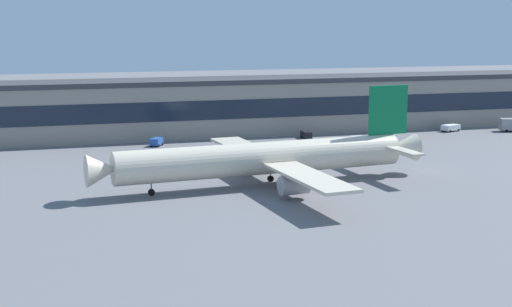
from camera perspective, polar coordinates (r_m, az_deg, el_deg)
name	(u,v)px	position (r m, az deg, el deg)	size (l,w,h in m)	color
ground_plane	(337,182)	(129.65, 6.37, -2.20)	(600.00, 600.00, 0.00)	slate
terminal_building	(247,105)	(184.36, -0.69, 3.80)	(201.93, 15.51, 14.12)	gray
airliner	(267,158)	(124.82, 0.90, -0.36)	(60.94, 52.26, 16.62)	beige
follow_me_car	(306,134)	(176.16, 3.98, 1.51)	(2.30, 4.54, 1.85)	black
pushback_tractor	(450,127)	(194.39, 15.05, 1.99)	(5.39, 4.05, 1.75)	white
baggage_tug	(157,141)	(166.92, -7.83, 0.95)	(3.49, 4.12, 1.85)	#2651A5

